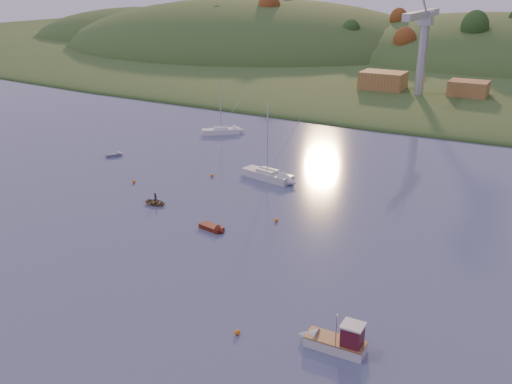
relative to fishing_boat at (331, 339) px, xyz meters
The scene contains 21 objects.
far_shore 214.01m from the fishing_boat, 95.43° to the left, with size 620.00×220.00×1.50m, color #2C481C.
shore_slope 149.42m from the fishing_boat, 97.79° to the left, with size 640.00×150.00×7.00m, color #2C481C.
hill_left_far 267.79m from the fishing_boat, 132.31° to the left, with size 120.00×100.00×32.00m, color #2C481C.
hill_left 213.68m from the fishing_boat, 121.06° to the left, with size 170.00×140.00×44.00m, color #2C481C.
hill_center 193.32m from the fishing_boat, 93.04° to the left, with size 140.00×120.00×36.00m, color #2C481C.
hillside_trees 169.26m from the fishing_boat, 96.87° to the left, with size 280.00×50.00×32.00m, color #1D3E16, non-canonical shape.
wharf 106.15m from the fishing_boat, 98.26° to the left, with size 42.00×16.00×2.40m, color slate.
shed_west 109.81m from the fishing_boat, 104.91° to the left, with size 11.00×8.00×4.80m, color #9C6734.
shed_east 107.35m from the fishing_boat, 93.87° to the left, with size 9.00×7.00×4.00m, color #9C6734.
dock_crane 104.35m from the fishing_boat, 100.20° to the left, with size 3.20×28.00×20.30m.
fishing_boat is the anchor object (origin of this frame).
sailboat_near 72.85m from the fishing_boat, 129.52° to the left, with size 7.38×6.58×10.59m.
sailboat_far 44.10m from the fishing_boat, 124.85° to the left, with size 9.00×4.33×12.01m.
canoe 38.81m from the fishing_boat, 150.61° to the left, with size 2.26×3.17×0.66m, color olive.
paddler 38.81m from the fishing_boat, 150.61° to the left, with size 0.54×0.35×1.48m, color black.
red_tender 26.68m from the fishing_boat, 144.26° to the left, with size 4.07×2.06×1.32m.
grey_dinghy 64.40m from the fishing_boat, 147.85° to the left, with size 2.77×3.09×1.14m.
buoy_0 8.34m from the fishing_boat, 164.67° to the right, with size 0.50×0.50×0.50m, color orange.
buoy_1 27.31m from the fishing_boat, 126.78° to the left, with size 0.50×0.50×0.50m, color orange.
buoy_2 49.00m from the fishing_boat, 149.95° to the left, with size 0.50×0.50×0.50m, color orange.
buoy_3 46.89m from the fishing_boat, 135.45° to the left, with size 0.50×0.50×0.50m, color orange.
Camera 1 is at (34.41, -22.11, 29.79)m, focal length 40.00 mm.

